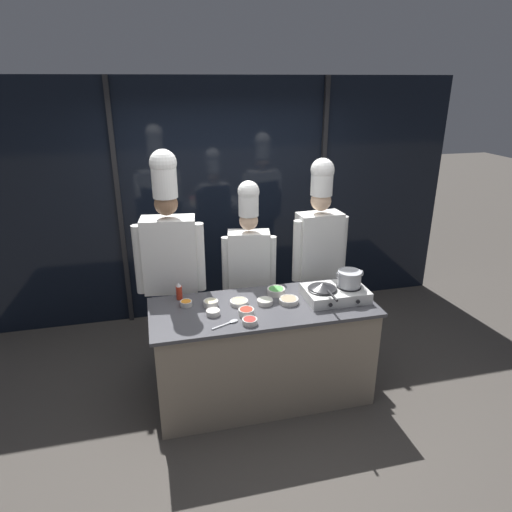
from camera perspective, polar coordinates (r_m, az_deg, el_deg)
The scene contains 20 objects.
ground_plane at distance 4.30m, azimuth 0.83°, elevation -16.88°, with size 24.00×24.00×0.00m, color #47423D.
window_wall_back at distance 5.25m, azimuth -3.90°, elevation 6.81°, with size 5.46×0.09×2.70m.
demo_counter at distance 4.04m, azimuth 0.86°, elevation -11.87°, with size 1.87×0.75×0.90m.
portable_stove at distance 3.97m, azimuth 9.88°, elevation -4.60°, with size 0.53×0.38×0.11m.
frying_pan at distance 3.89m, azimuth 8.34°, elevation -3.77°, with size 0.25×0.43×0.05m.
stock_pot at distance 3.96m, azimuth 11.60°, elevation -2.73°, with size 0.23×0.20×0.14m.
squeeze_bottle_chili at distance 3.95m, azimuth -9.59°, elevation -4.39°, with size 0.05×0.05×0.15m.
prep_bowl_scallions at distance 4.00m, azimuth 2.53°, elevation -4.37°, with size 0.16×0.16×0.06m.
prep_bowl_bell_pepper at distance 3.54m, azimuth -0.79°, elevation -8.12°, with size 0.12×0.12×0.05m.
prep_bowl_noodles at distance 3.81m, azimuth -5.66°, elevation -5.85°, with size 0.12×0.12×0.05m.
prep_bowl_bean_sprouts at distance 3.83m, azimuth 1.13°, elevation -5.68°, with size 0.14×0.14×0.04m.
prep_bowl_rice at distance 3.68m, azimuth -5.39°, elevation -6.99°, with size 0.11×0.11×0.04m.
prep_bowl_chili_flakes at distance 3.66m, azimuth -1.23°, elevation -6.95°, with size 0.13×0.13×0.05m.
prep_bowl_ginger at distance 3.83m, azimuth -2.14°, elevation -5.76°, with size 0.15×0.15×0.04m.
prep_bowl_carrots at distance 3.85m, azimuth -8.73°, elevation -5.82°, with size 0.10×0.10×0.04m.
prep_bowl_mushrooms at distance 3.86m, azimuth 4.13°, elevation -5.56°, with size 0.17×0.17×0.04m.
serving_spoon_slotted at distance 3.56m, azimuth -3.26°, elevation -8.30°, with size 0.23×0.12×0.02m.
chef_head at distance 4.14m, azimuth -10.74°, elevation 0.38°, with size 0.62×0.30×2.12m.
chef_sous at distance 4.35m, azimuth -0.89°, elevation -0.47°, with size 0.51×0.28×1.81m.
chef_line at distance 4.47m, azimuth 7.85°, elevation 1.50°, with size 0.56×0.25×1.99m.
Camera 1 is at (-0.86, -3.27, 2.66)m, focal length 32.00 mm.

